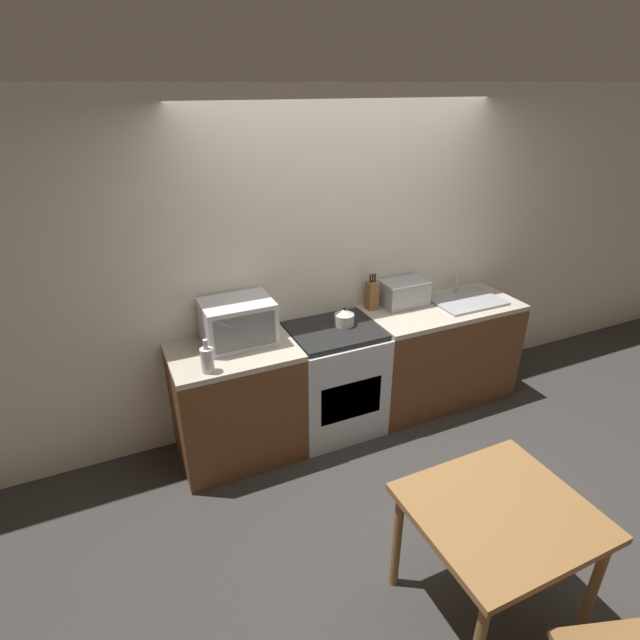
% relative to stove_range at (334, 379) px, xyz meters
% --- Properties ---
extents(ground_plane, '(16.00, 16.00, 0.00)m').
position_rel_stove_range_xyz_m(ground_plane, '(0.22, -0.88, -0.45)').
color(ground_plane, '#33302D').
extents(wall_back, '(10.00, 0.06, 2.60)m').
position_rel_stove_range_xyz_m(wall_back, '(0.22, 0.34, 0.85)').
color(wall_back, silver).
rests_on(wall_back, ground_plane).
extents(counter_left_run, '(0.89, 0.62, 0.90)m').
position_rel_stove_range_xyz_m(counter_left_run, '(-0.80, 0.00, 0.00)').
color(counter_left_run, brown).
rests_on(counter_left_run, ground_plane).
extents(counter_right_run, '(1.34, 0.62, 0.90)m').
position_rel_stove_range_xyz_m(counter_right_run, '(1.02, 0.00, 0.00)').
color(counter_right_run, brown).
rests_on(counter_right_run, ground_plane).
extents(stove_range, '(0.70, 0.62, 0.90)m').
position_rel_stove_range_xyz_m(stove_range, '(0.00, 0.00, 0.00)').
color(stove_range, silver).
rests_on(stove_range, ground_plane).
extents(kettle, '(0.15, 0.15, 0.16)m').
position_rel_stove_range_xyz_m(kettle, '(0.10, 0.03, 0.52)').
color(kettle, beige).
rests_on(kettle, stove_range).
extents(microwave, '(0.50, 0.37, 0.32)m').
position_rel_stove_range_xyz_m(microwave, '(-0.72, 0.10, 0.61)').
color(microwave, silver).
rests_on(microwave, counter_left_run).
extents(bottle, '(0.09, 0.09, 0.23)m').
position_rel_stove_range_xyz_m(bottle, '(-1.02, -0.21, 0.54)').
color(bottle, silver).
rests_on(bottle, counter_left_run).
extents(knife_block, '(0.09, 0.09, 0.30)m').
position_rel_stove_range_xyz_m(knife_block, '(0.44, 0.21, 0.57)').
color(knife_block, brown).
rests_on(knife_block, counter_right_run).
extents(toaster_oven, '(0.38, 0.25, 0.21)m').
position_rel_stove_range_xyz_m(toaster_oven, '(0.73, 0.16, 0.56)').
color(toaster_oven, '#999BA0').
rests_on(toaster_oven, counter_right_run).
extents(sink_basin, '(0.59, 0.44, 0.24)m').
position_rel_stove_range_xyz_m(sink_basin, '(1.26, 0.01, 0.47)').
color(sink_basin, '#999BA0').
rests_on(sink_basin, counter_right_run).
extents(dining_table, '(0.85, 0.77, 0.72)m').
position_rel_stove_range_xyz_m(dining_table, '(0.04, -1.79, 0.18)').
color(dining_table, brown).
rests_on(dining_table, ground_plane).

